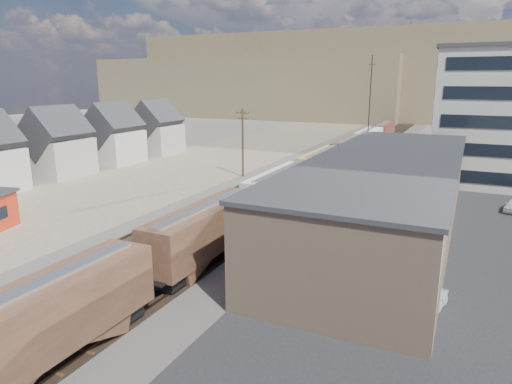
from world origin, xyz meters
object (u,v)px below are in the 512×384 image
at_px(parked_car_white, 415,304).
at_px(freight_train, 304,175).
at_px(utility_pole_north, 243,141).
at_px(parked_car_blue, 478,178).

bearing_deg(parked_car_white, freight_train, 145.30).
relative_size(utility_pole_north, parked_car_blue, 2.06).
bearing_deg(utility_pole_north, freight_train, -32.63).
bearing_deg(utility_pole_north, parked_car_white, -49.04).
distance_m(freight_train, parked_car_blue, 26.95).
xyz_separation_m(parked_car_white, parked_car_blue, (3.56, 43.13, -0.16)).
distance_m(utility_pole_north, parked_car_blue, 33.78).
xyz_separation_m(utility_pole_north, parked_car_blue, (31.71, 10.69, -4.62)).
height_order(parked_car_white, parked_car_blue, parked_car_white).
bearing_deg(parked_car_blue, freight_train, -155.90).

